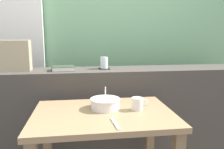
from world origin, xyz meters
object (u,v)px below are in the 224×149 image
Objects in this scene: juice_glass at (104,63)px; fork_utensil at (115,124)px; breakfast_table at (103,131)px; coaster_square at (104,69)px; ceramic_mug at (138,104)px; throw_pillow at (11,56)px; closed_book at (63,68)px; soup_bowl at (105,104)px.

fork_utensil is at bearing -91.81° from juice_glass.
coaster_square is at bearing 83.42° from breakfast_table.
throw_pillow is at bearing 148.08° from ceramic_mug.
closed_book is 0.88m from fork_utensil.
juice_glass reaches higher than ceramic_mug.
closed_book reaches higher than ceramic_mug.
breakfast_table is 1.04m from throw_pillow.
throw_pillow reaches higher than fork_utensil.
juice_glass is at bearing 82.49° from fork_utensil.
juice_glass reaches higher than closed_book.
closed_book reaches higher than coaster_square.
breakfast_table is 0.70m from coaster_square.
fork_utensil is (-0.03, -0.83, -0.24)m from juice_glass.
coaster_square reaches higher than soup_bowl.
juice_glass reaches higher than fork_utensil.
juice_glass is 0.61× the size of fork_utensil.
ceramic_mug is (0.16, -0.61, -0.20)m from juice_glass.
soup_bowl is (0.74, -0.54, -0.28)m from throw_pillow.
throw_pillow reaches higher than coaster_square.
breakfast_table is 9.06× the size of coaster_square.
throw_pillow is (-0.79, -0.01, 0.08)m from juice_glass.
soup_bowl is (-0.05, -0.55, -0.21)m from juice_glass.
ceramic_mug is at bearing 44.34° from fork_utensil.
coaster_square is 0.49× the size of closed_book.
soup_bowl reaches higher than breakfast_table.
juice_glass is 0.86m from fork_utensil.
juice_glass is 0.91× the size of ceramic_mug.
ceramic_mug is (0.16, -0.61, -0.15)m from coaster_square.
ceramic_mug reaches higher than fork_utensil.
closed_book reaches higher than fork_utensil.
closed_book is at bearing -173.17° from coaster_square.
soup_bowl is (-0.05, -0.55, -0.16)m from coaster_square.
soup_bowl reaches higher than ceramic_mug.
coaster_square is 0.57m from soup_bowl.
throw_pillow reaches higher than soup_bowl.
soup_bowl is 0.28m from fork_utensil.
coaster_square is (0.07, 0.62, 0.32)m from breakfast_table.
fork_utensil is (-0.03, -0.83, -0.19)m from coaster_square.
closed_book is at bearing 132.94° from ceramic_mug.
fork_utensil is 0.29m from ceramic_mug.
breakfast_table is at bearing -176.84° from ceramic_mug.
fork_utensil is (0.05, -0.21, 0.13)m from breakfast_table.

